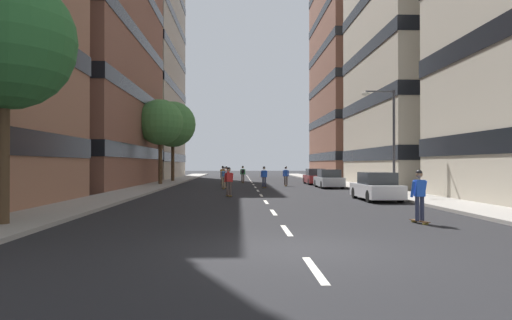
# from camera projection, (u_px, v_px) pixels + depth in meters

# --- Properties ---
(ground_plane) EXTENTS (182.83, 182.83, 0.00)m
(ground_plane) POSITION_uv_depth(u_px,v_px,m) (254.00, 186.00, 40.87)
(ground_plane) COLOR black
(sidewalk_left) EXTENTS (2.81, 83.80, 0.14)m
(sidewalk_left) POSITION_uv_depth(u_px,v_px,m) (165.00, 183.00, 44.35)
(sidewalk_left) COLOR #9E9991
(sidewalk_left) RESTS_ON ground_plane
(sidewalk_right) EXTENTS (2.81, 83.80, 0.14)m
(sidewalk_right) POSITION_uv_depth(u_px,v_px,m) (340.00, 183.00, 45.01)
(sidewalk_right) COLOR #9E9991
(sidewalk_right) RESTS_ON ground_plane
(lane_markings) EXTENTS (0.16, 72.20, 0.01)m
(lane_markings) POSITION_uv_depth(u_px,v_px,m) (253.00, 185.00, 43.40)
(lane_markings) COLOR silver
(lane_markings) RESTS_ON ground_plane
(building_left_mid) EXTENTS (17.92, 22.53, 25.10)m
(building_left_mid) POSITION_uv_depth(u_px,v_px,m) (40.00, 43.00, 40.00)
(building_left_mid) COLOR brown
(building_left_mid) RESTS_ON ground_plane
(building_left_far) EXTENTS (17.92, 21.01, 33.08)m
(building_left_far) POSITION_uv_depth(u_px,v_px,m) (111.00, 58.00, 62.44)
(building_left_far) COLOR #BCB29E
(building_left_far) RESTS_ON ground_plane
(building_right_mid) EXTENTS (17.92, 17.14, 28.06)m
(building_right_mid) POSITION_uv_depth(u_px,v_px,m) (461.00, 31.00, 41.46)
(building_right_mid) COLOR #BCB29E
(building_right_mid) RESTS_ON ground_plane
(building_right_far) EXTENTS (17.92, 20.09, 29.63)m
(building_right_far) POSITION_uv_depth(u_px,v_px,m) (383.00, 72.00, 63.87)
(building_right_far) COLOR brown
(building_right_far) RESTS_ON ground_plane
(parked_car_near) EXTENTS (1.82, 4.40, 1.52)m
(parked_car_near) POSITION_uv_depth(u_px,v_px,m) (376.00, 187.00, 24.48)
(parked_car_near) COLOR silver
(parked_car_near) RESTS_ON ground_plane
(parked_car_mid) EXTENTS (1.82, 4.40, 1.52)m
(parked_car_mid) POSITION_uv_depth(u_px,v_px,m) (329.00, 179.00, 37.42)
(parked_car_mid) COLOR #B2B7BF
(parked_car_mid) RESTS_ON ground_plane
(parked_car_far) EXTENTS (1.82, 4.40, 1.52)m
(parked_car_far) POSITION_uv_depth(u_px,v_px,m) (315.00, 177.00, 44.07)
(parked_car_far) COLOR maroon
(parked_car_far) RESTS_ON ground_plane
(street_tree_near) EXTENTS (5.01, 5.01, 8.69)m
(street_tree_near) POSITION_uv_depth(u_px,v_px,m) (173.00, 124.00, 49.68)
(street_tree_near) COLOR #4C3823
(street_tree_near) RESTS_ON sidewalk_left
(street_tree_mid) EXTENTS (4.30, 4.30, 7.80)m
(street_tree_mid) POSITION_uv_depth(u_px,v_px,m) (4.00, 41.00, 13.93)
(street_tree_mid) COLOR #4C3823
(street_tree_mid) RESTS_ON sidewalk_left
(street_tree_far) EXTENTS (4.22, 4.22, 7.80)m
(street_tree_far) POSITION_uv_depth(u_px,v_px,m) (160.00, 122.00, 41.81)
(street_tree_far) COLOR #4C3823
(street_tree_far) RESTS_ON sidewalk_left
(streetlamp_right) EXTENTS (2.13, 0.30, 6.50)m
(streetlamp_right) POSITION_uv_depth(u_px,v_px,m) (388.00, 130.00, 28.50)
(streetlamp_right) COLOR #3F3F44
(streetlamp_right) RESTS_ON sidewalk_right
(skater_0) EXTENTS (0.57, 0.92, 1.78)m
(skater_0) POSITION_uv_depth(u_px,v_px,m) (229.00, 180.00, 27.50)
(skater_0) COLOR brown
(skater_0) RESTS_ON ground_plane
(skater_1) EXTENTS (0.54, 0.91, 1.78)m
(skater_1) POSITION_uv_depth(u_px,v_px,m) (226.00, 176.00, 37.94)
(skater_1) COLOR brown
(skater_1) RESTS_ON ground_plane
(skater_2) EXTENTS (0.56, 0.92, 1.78)m
(skater_2) POSITION_uv_depth(u_px,v_px,m) (264.00, 176.00, 37.38)
(skater_2) COLOR brown
(skater_2) RESTS_ON ground_plane
(skater_3) EXTENTS (0.57, 0.92, 1.78)m
(skater_3) POSITION_uv_depth(u_px,v_px,m) (223.00, 174.00, 46.33)
(skater_3) COLOR brown
(skater_3) RESTS_ON ground_plane
(skater_4) EXTENTS (0.57, 0.92, 1.78)m
(skater_4) POSITION_uv_depth(u_px,v_px,m) (419.00, 194.00, 15.00)
(skater_4) COLOR brown
(skater_4) RESTS_ON ground_plane
(skater_5) EXTENTS (0.55, 0.92, 1.78)m
(skater_5) POSITION_uv_depth(u_px,v_px,m) (286.00, 175.00, 40.26)
(skater_5) COLOR brown
(skater_5) RESTS_ON ground_plane
(skater_6) EXTENTS (0.54, 0.91, 1.78)m
(skater_6) POSITION_uv_depth(u_px,v_px,m) (243.00, 173.00, 47.54)
(skater_6) COLOR brown
(skater_6) RESTS_ON ground_plane
(skater_7) EXTENTS (0.54, 0.90, 1.78)m
(skater_7) POSITION_uv_depth(u_px,v_px,m) (224.00, 176.00, 36.01)
(skater_7) COLOR brown
(skater_7) RESTS_ON ground_plane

